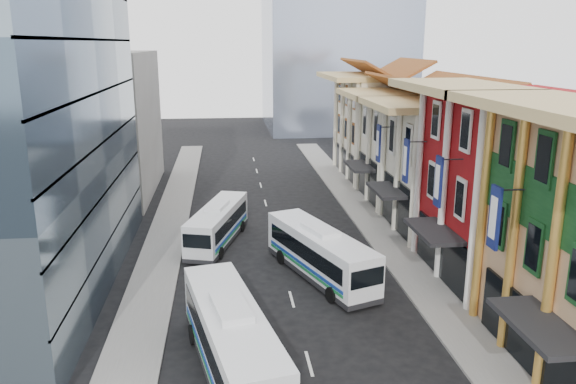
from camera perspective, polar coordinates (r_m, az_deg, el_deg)
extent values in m
cube|color=slate|center=(42.08, 10.84, -5.87)|extent=(3.00, 90.00, 0.15)
cube|color=slate|center=(40.56, -12.94, -6.79)|extent=(3.00, 90.00, 0.15)
cube|color=maroon|center=(38.03, 21.44, 0.46)|extent=(8.00, 10.00, 12.00)
cube|color=white|center=(46.61, 15.99, 2.17)|extent=(8.00, 9.00, 10.00)
cube|color=white|center=(54.85, 12.47, 4.25)|extent=(8.00, 9.00, 10.00)
cube|color=white|center=(64.66, 9.52, 6.42)|extent=(8.00, 12.00, 11.00)
cube|color=gray|center=(59.31, -18.54, 6.57)|extent=(10.00, 18.00, 14.00)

